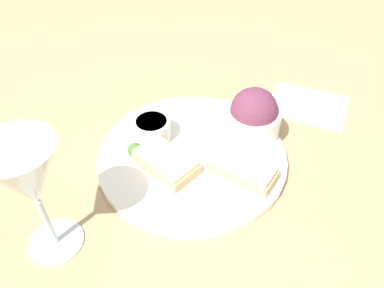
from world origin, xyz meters
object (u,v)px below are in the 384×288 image
cheese_toast_far (243,169)px  salad_bowl (253,116)px  sauce_ramekin (152,128)px  cheese_toast_near (166,162)px  wine_glass (28,180)px  napkin (308,104)px

cheese_toast_far → salad_bowl: bearing=-82.7°
cheese_toast_far → sauce_ramekin: bearing=-9.6°
cheese_toast_near → wine_glass: (0.09, 0.17, 0.10)m
cheese_toast_far → napkin: (-0.07, -0.23, -0.02)m
cheese_toast_near → cheese_toast_far: bearing=-166.0°
cheese_toast_near → cheese_toast_far: (-0.12, -0.03, 0.00)m
cheese_toast_near → napkin: bearing=-125.0°
cheese_toast_far → napkin: bearing=-106.2°
cheese_toast_far → wine_glass: size_ratio=0.60×
sauce_ramekin → napkin: (-0.23, -0.20, -0.03)m
sauce_ramekin → wine_glass: wine_glass is taller
cheese_toast_far → napkin: size_ratio=0.73×
sauce_ramekin → cheese_toast_near: sauce_ramekin is taller
salad_bowl → cheese_toast_far: bearing=97.3°
cheese_toast_near → sauce_ramekin: bearing=-48.6°
sauce_ramekin → napkin: size_ratio=0.43×
sauce_ramekin → cheese_toast_near: size_ratio=0.56×
wine_glass → cheese_toast_far: bearing=-136.0°
wine_glass → napkin: size_ratio=1.22×
cheese_toast_near → napkin: 0.32m
salad_bowl → cheese_toast_near: bearing=51.9°
sauce_ramekin → wine_glass: 0.25m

